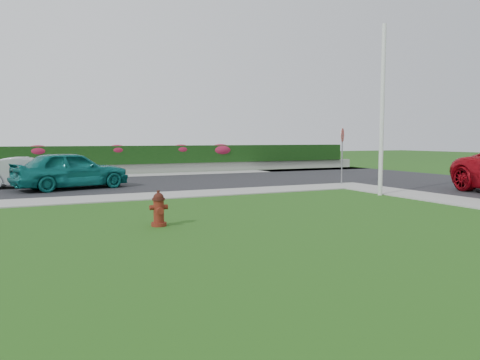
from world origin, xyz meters
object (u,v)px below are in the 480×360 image
sedan_teal (71,170)px  stop_sign (342,142)px  fire_hydrant (159,209)px  utility_pole (382,111)px  sedan_silver (29,172)px

sedan_teal → stop_sign: (11.53, -2.98, 1.14)m
fire_hydrant → utility_pole: size_ratio=0.14×
fire_hydrant → utility_pole: bearing=19.4°
sedan_silver → stop_sign: size_ratio=1.48×
fire_hydrant → sedan_silver: (-2.66, 10.91, 0.27)m
sedan_silver → stop_sign: bearing=-97.5°
fire_hydrant → sedan_teal: bearing=100.3°
sedan_teal → sedan_silver: 2.12m
sedan_teal → stop_sign: 11.97m
sedan_silver → utility_pole: (11.86, -8.34, 2.45)m
sedan_teal → sedan_silver: (-1.58, 1.40, -0.14)m
sedan_silver → utility_pole: size_ratio=0.62×
sedan_silver → fire_hydrant: bearing=-155.3°
fire_hydrant → utility_pole: (9.19, 2.57, 2.73)m
sedan_teal → stop_sign: stop_sign is taller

